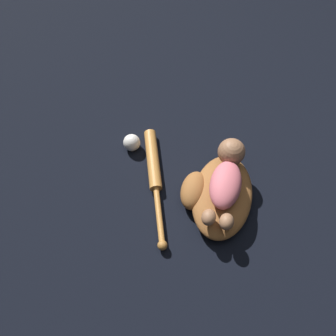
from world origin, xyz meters
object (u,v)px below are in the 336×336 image
at_px(baseball_glove, 217,194).
at_px(baby_figure, 227,176).
at_px(baseball_bat, 154,170).
at_px(baseball, 132,143).

height_order(baseball_glove, baby_figure, baby_figure).
xyz_separation_m(baseball_glove, baseball_bat, (0.10, 0.25, -0.02)).
height_order(baseball_glove, baseball_bat, baseball_glove).
bearing_deg(baby_figure, baseball_bat, 76.79).
bearing_deg(baseball_glove, baby_figure, -36.09).
xyz_separation_m(baseball_glove, baseball, (0.22, 0.36, -0.01)).
bearing_deg(baby_figure, baseball, 64.15).
bearing_deg(baseball_bat, baseball_glove, -111.08).
distance_m(baseball_glove, baseball, 0.42).
xyz_separation_m(baseball_bat, baseball, (0.12, 0.11, 0.01)).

